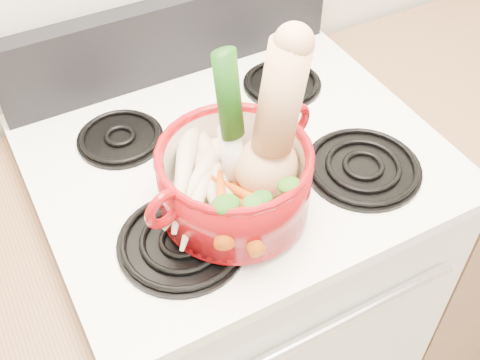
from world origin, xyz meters
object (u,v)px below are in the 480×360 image
dutch_oven (234,181)px  stove_body (237,290)px  squash (278,122)px  leek (232,125)px

dutch_oven → stove_body: bearing=45.5°
stove_body → dutch_oven: (-0.08, -0.14, 0.57)m
squash → leek: squash is taller
dutch_oven → leek: size_ratio=0.93×
squash → dutch_oven: bearing=159.1°
stove_body → dutch_oven: dutch_oven is taller
dutch_oven → squash: bearing=-21.8°
dutch_oven → squash: (0.08, -0.01, 0.11)m
stove_body → dutch_oven: 0.59m
stove_body → leek: 0.69m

